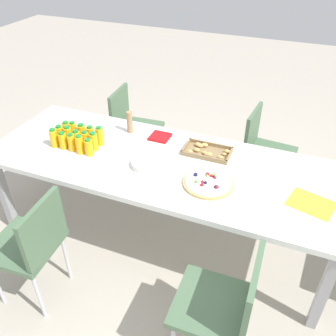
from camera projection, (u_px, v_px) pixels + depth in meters
The scene contains 27 objects.
ground_plane at pixel (162, 234), 2.95m from camera, with size 12.00×12.00×0.00m, color #B2A899.
party_table at pixel (162, 167), 2.56m from camera, with size 2.54×0.92×0.73m.
chair_far_right at pixel (263, 148), 3.10m from camera, with size 0.43×0.43×0.83m.
chair_near_right at pixel (225, 303), 1.86m from camera, with size 0.41×0.41×0.83m.
chair_near_left at pixel (32, 242), 2.21m from camera, with size 0.42×0.42×0.83m.
chair_far_left at pixel (132, 124), 3.45m from camera, with size 0.43×0.43×0.83m.
juice_bottle_0 at pixel (54, 138), 2.65m from camera, with size 0.06×0.06×0.15m.
juice_bottle_1 at pixel (63, 141), 2.63m from camera, with size 0.06×0.06×0.13m.
juice_bottle_2 at pixel (72, 142), 2.61m from camera, with size 0.05×0.05×0.14m.
juice_bottle_3 at pixel (80, 145), 2.58m from camera, with size 0.06×0.06×0.15m.
juice_bottle_4 at pixel (89, 147), 2.56m from camera, with size 0.06×0.06×0.13m.
juice_bottle_5 at pixel (60, 134), 2.71m from camera, with size 0.06×0.06×0.14m.
juice_bottle_6 at pixel (68, 136), 2.68m from camera, with size 0.06×0.06×0.15m.
juice_bottle_7 at pixel (77, 139), 2.66m from camera, with size 0.06×0.06×0.13m.
juice_bottle_8 at pixel (85, 140), 2.64m from camera, with size 0.05×0.05×0.14m.
juice_bottle_9 at pixel (94, 142), 2.62m from camera, with size 0.06×0.06×0.14m.
juice_bottle_10 at pixel (67, 130), 2.77m from camera, with size 0.06×0.06×0.13m.
juice_bottle_11 at pixel (73, 131), 2.74m from camera, with size 0.05×0.05×0.15m.
juice_bottle_12 at pixel (82, 133), 2.72m from camera, with size 0.06×0.06×0.14m.
juice_bottle_13 at pixel (91, 135), 2.70m from camera, with size 0.06×0.06×0.14m.
juice_bottle_14 at pixel (100, 136), 2.67m from camera, with size 0.06×0.06×0.15m.
fruit_pizza at pixel (208, 182), 2.31m from camera, with size 0.33×0.33×0.05m.
snack_tray at pixel (207, 151), 2.61m from camera, with size 0.34×0.20×0.04m.
plate_stack at pixel (145, 164), 2.47m from camera, with size 0.19×0.19×0.04m.
napkin_stack at pixel (160, 137), 2.79m from camera, with size 0.15×0.15×0.02m, color red.
cardboard_tube at pixel (130, 122), 2.81m from camera, with size 0.04×0.04×0.18m, color #9E7A56.
paper_folder at pixel (311, 204), 2.15m from camera, with size 0.26×0.20×0.01m, color yellow.
Camera 1 is at (0.82, -1.92, 2.16)m, focal length 38.38 mm.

